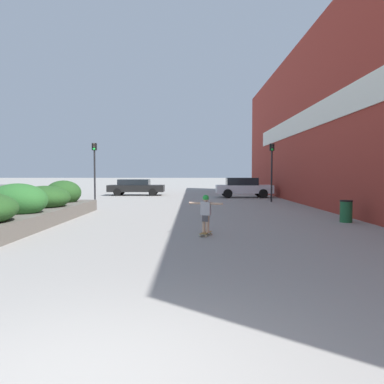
% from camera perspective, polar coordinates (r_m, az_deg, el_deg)
% --- Properties ---
extents(building_wall_right, '(0.67, 41.42, 9.87)m').
position_cam_1_polar(building_wall_right, '(21.52, 19.00, 10.99)').
color(building_wall_right, maroon).
rests_on(building_wall_right, ground_plane).
extents(planter_box, '(2.21, 10.20, 1.51)m').
position_cam_1_polar(planter_box, '(14.62, -23.51, -2.09)').
color(planter_box, '#605B54').
rests_on(planter_box, ground_plane).
extents(skateboard, '(0.42, 0.71, 0.09)m').
position_cam_1_polar(skateboard, '(11.11, 2.23, -6.28)').
color(skateboard, olive).
rests_on(skateboard, ground_plane).
extents(skateboarder, '(1.00, 0.42, 1.11)m').
position_cam_1_polar(skateboarder, '(11.02, 2.24, -2.70)').
color(skateboarder, tan).
rests_on(skateboarder, skateboard).
extents(trash_bin, '(0.46, 0.46, 0.83)m').
position_cam_1_polar(trash_bin, '(15.16, 22.55, -2.72)').
color(trash_bin, '#1E5B33').
rests_on(trash_bin, ground_plane).
extents(car_center_left, '(4.62, 1.98, 1.33)m').
position_cam_1_polar(car_center_left, '(31.60, -8.44, 0.79)').
color(car_center_left, black).
rests_on(car_center_left, ground_plane).
extents(car_center_right, '(4.24, 1.91, 1.50)m').
position_cam_1_polar(car_center_right, '(28.77, 7.95, 0.76)').
color(car_center_right, silver).
rests_on(car_center_right, ground_plane).
extents(traffic_light_left, '(0.28, 0.30, 3.75)m').
position_cam_1_polar(traffic_light_left, '(24.59, -14.51, 4.40)').
color(traffic_light_left, black).
rests_on(traffic_light_left, ground_plane).
extents(traffic_light_right, '(0.28, 0.30, 3.73)m').
position_cam_1_polar(traffic_light_right, '(24.45, 12.20, 4.40)').
color(traffic_light_right, black).
rests_on(traffic_light_right, ground_plane).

